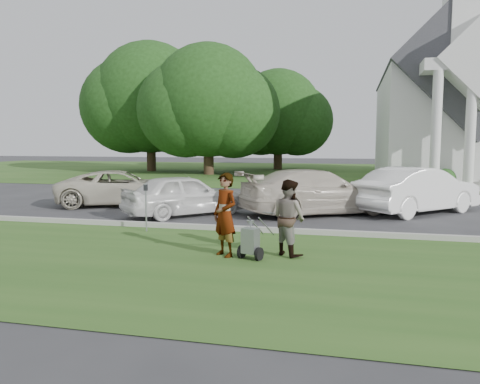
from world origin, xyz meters
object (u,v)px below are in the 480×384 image
at_px(striping_cart, 251,241).
at_px(person_right, 289,218).
at_px(tree_back, 278,116).
at_px(car_c, 316,192).
at_px(car_d, 418,190).
at_px(car_a, 121,188).
at_px(church, 452,90).
at_px(tree_left, 208,106).
at_px(tree_far, 150,103).
at_px(parking_meter_near, 146,202).
at_px(person_left, 225,215).
at_px(car_b, 184,195).

relative_size(striping_cart, person_right, 0.63).
distance_m(tree_back, car_c, 26.67).
bearing_deg(car_d, tree_back, -25.85).
bearing_deg(tree_back, car_a, -94.83).
height_order(church, tree_left, church).
height_order(tree_far, car_a, tree_far).
xyz_separation_m(tree_back, car_a, (-2.13, -25.24, -4.05)).
xyz_separation_m(person_right, car_c, (0.12, 6.01, -0.05)).
bearing_deg(tree_back, person_right, -80.64).
distance_m(church, car_c, 21.08).
bearing_deg(church, car_d, -103.42).
bearing_deg(parking_meter_near, church, 62.89).
bearing_deg(car_c, striping_cart, 139.78).
xyz_separation_m(tree_left, car_d, (12.73, -16.81, -4.32)).
bearing_deg(car_a, parking_meter_near, -170.49).
bearing_deg(car_c, car_a, 52.67).
height_order(tree_left, person_left, tree_left).
xyz_separation_m(tree_left, person_left, (7.95, -24.24, -4.22)).
relative_size(parking_meter_near, car_d, 0.27).
bearing_deg(parking_meter_near, tree_far, 113.95).
relative_size(church, person_right, 14.77).
xyz_separation_m(parking_meter_near, car_d, (7.60, 5.27, -0.04)).
bearing_deg(car_a, person_right, -156.33).
bearing_deg(car_c, tree_far, 3.53).
relative_size(tree_left, striping_cart, 10.29).
bearing_deg(car_d, parking_meter_near, 79.49).
bearing_deg(tree_far, parking_meter_near, -66.05).
bearing_deg(person_right, tree_far, -20.12).
distance_m(church, tree_back, 14.77).
distance_m(car_a, car_b, 3.79).
distance_m(church, tree_far, 23.09).
relative_size(tree_far, parking_meter_near, 8.86).
height_order(tree_back, parking_meter_near, tree_back).
distance_m(tree_back, car_b, 27.47).
bearing_deg(tree_left, parking_meter_near, -76.90).
xyz_separation_m(parking_meter_near, car_b, (0.01, 2.93, -0.14)).
relative_size(car_a, car_b, 1.19).
height_order(tree_left, person_right, tree_left).
bearing_deg(person_left, striping_cart, 22.98).
height_order(tree_far, person_left, tree_far).
bearing_deg(church, striping_cart, -108.39).
bearing_deg(parking_meter_near, person_right, -23.17).
height_order(person_left, car_c, person_left).
bearing_deg(car_a, person_left, -163.55).
height_order(striping_cart, car_b, car_b).
xyz_separation_m(church, person_right, (-7.76, -24.96, -5.12)).
relative_size(tree_left, tree_far, 0.91).
bearing_deg(car_d, car_b, 61.86).
distance_m(parking_meter_near, car_c, 6.00).
distance_m(tree_back, person_right, 32.50).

